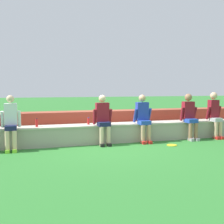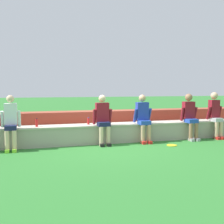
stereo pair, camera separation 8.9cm
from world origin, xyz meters
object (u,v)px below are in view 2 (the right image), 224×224
(person_right_of_center, at_px, (143,117))
(person_center, at_px, (103,118))
(water_bottle_near_left, at_px, (149,119))
(person_left_of_center, at_px, (11,121))
(person_far_right, at_px, (190,115))
(water_bottle_mid_left, at_px, (37,123))
(person_rightmost_edge, at_px, (215,113))
(frisbee, at_px, (172,145))
(water_bottle_near_right, at_px, (88,121))

(person_right_of_center, bearing_deg, person_center, -179.94)
(person_right_of_center, distance_m, water_bottle_near_left, 0.46)
(person_left_of_center, distance_m, water_bottle_near_left, 3.98)
(person_center, xyz_separation_m, person_far_right, (2.76, -0.00, 0.02))
(person_right_of_center, distance_m, water_bottle_mid_left, 3.01)
(person_center, relative_size, person_rightmost_edge, 0.96)
(person_rightmost_edge, bearing_deg, person_far_right, 179.65)
(person_far_right, bearing_deg, water_bottle_mid_left, 176.65)
(water_bottle_near_left, xyz_separation_m, frisbee, (0.26, -0.99, -0.64))
(person_rightmost_edge, xyz_separation_m, water_bottle_near_left, (-2.13, 0.32, -0.14))
(person_center, xyz_separation_m, water_bottle_near_left, (1.54, 0.31, -0.10))
(person_left_of_center, bearing_deg, water_bottle_mid_left, 23.77)
(person_right_of_center, xyz_separation_m, frisbee, (0.58, -0.68, -0.74))
(person_left_of_center, relative_size, person_right_of_center, 1.01)
(person_left_of_center, height_order, water_bottle_mid_left, person_left_of_center)
(person_right_of_center, bearing_deg, person_far_right, -0.16)
(person_left_of_center, relative_size, person_center, 1.01)
(person_right_of_center, relative_size, frisbee, 4.99)
(person_center, distance_m, water_bottle_near_right, 0.50)
(water_bottle_near_right, bearing_deg, person_rightmost_edge, -4.97)
(person_right_of_center, bearing_deg, person_left_of_center, -179.66)
(water_bottle_mid_left, bearing_deg, frisbee, -14.70)
(water_bottle_near_right, bearing_deg, person_far_right, -6.31)
(person_right_of_center, bearing_deg, water_bottle_mid_left, 175.01)
(person_center, relative_size, water_bottle_near_right, 6.75)
(water_bottle_mid_left, bearing_deg, person_left_of_center, -156.23)
(person_far_right, relative_size, frisbee, 5.06)
(person_rightmost_edge, distance_m, water_bottle_near_left, 2.16)
(person_right_of_center, relative_size, water_bottle_near_right, 6.74)
(person_center, bearing_deg, person_right_of_center, 0.06)
(person_rightmost_edge, bearing_deg, frisbee, -160.46)
(person_rightmost_edge, bearing_deg, water_bottle_near_left, 171.38)
(person_center, height_order, water_bottle_near_left, person_center)
(person_far_right, height_order, water_bottle_near_right, person_far_right)
(water_bottle_near_right, distance_m, frisbee, 2.45)
(person_rightmost_edge, relative_size, water_bottle_near_right, 7.04)
(person_right_of_center, xyz_separation_m, person_rightmost_edge, (2.45, -0.01, 0.04))
(person_right_of_center, relative_size, water_bottle_near_left, 6.24)
(water_bottle_near_left, relative_size, frisbee, 0.80)
(water_bottle_near_right, distance_m, water_bottle_mid_left, 1.44)
(person_center, xyz_separation_m, water_bottle_mid_left, (-1.79, 0.26, -0.10))
(person_far_right, distance_m, frisbee, 1.40)
(water_bottle_near_left, bearing_deg, person_far_right, -14.56)
(person_left_of_center, relative_size, frisbee, 5.05)
(water_bottle_near_right, relative_size, water_bottle_near_left, 0.93)
(person_right_of_center, xyz_separation_m, person_far_right, (1.54, -0.00, 0.02))
(water_bottle_mid_left, bearing_deg, water_bottle_near_right, 3.05)
(person_left_of_center, distance_m, water_bottle_near_right, 2.12)
(water_bottle_near_right, xyz_separation_m, water_bottle_mid_left, (-1.44, -0.08, 0.01))
(person_far_right, relative_size, water_bottle_near_left, 6.33)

